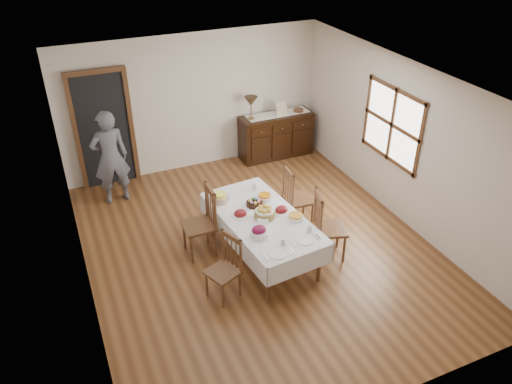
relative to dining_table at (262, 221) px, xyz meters
name	(u,v)px	position (x,y,z in m)	size (l,w,h in m)	color
ground	(259,248)	(0.03, 0.19, -0.62)	(6.00, 6.00, 0.00)	brown
room_shell	(238,142)	(-0.11, 0.61, 1.02)	(5.02, 6.02, 2.65)	silver
dining_table	(262,221)	(0.00, 0.00, 0.00)	(1.25, 2.16, 0.71)	white
chair_left_near	(225,267)	(-0.79, -0.57, -0.15)	(0.51, 0.51, 0.93)	brown
chair_left_far	(202,221)	(-0.77, 0.45, -0.07)	(0.46, 0.46, 1.09)	brown
chair_right_near	(327,225)	(0.87, -0.37, -0.07)	(0.56, 0.56, 1.08)	brown
chair_right_far	(296,197)	(0.84, 0.55, -0.10)	(0.46, 0.46, 1.03)	brown
sideboard	(276,135)	(1.63, 2.91, -0.17)	(1.49, 0.54, 0.89)	black
person	(110,155)	(-1.70, 2.47, 0.28)	(0.56, 0.36, 1.80)	#555763
bread_basket	(265,213)	(0.03, -0.03, 0.16)	(0.30, 0.30, 0.18)	olive
egg_basket	(254,203)	(0.02, 0.32, 0.13)	(0.25, 0.25, 0.11)	black
ham_platter_a	(240,214)	(-0.27, 0.14, 0.12)	(0.27, 0.27, 0.11)	white
ham_platter_b	(281,210)	(0.31, 0.00, 0.12)	(0.29, 0.29, 0.11)	white
beet_bowl	(259,232)	(-0.23, -0.42, 0.16)	(0.25, 0.25, 0.16)	white
carrot_bowl	(265,197)	(0.22, 0.40, 0.13)	(0.21, 0.21, 0.09)	white
pineapple_bowl	(220,198)	(-0.42, 0.63, 0.15)	(0.26, 0.26, 0.14)	tan
casserole_dish	(296,217)	(0.41, -0.25, 0.12)	(0.24, 0.24, 0.08)	white
butter_dish	(263,221)	(-0.06, -0.15, 0.12)	(0.15, 0.10, 0.07)	white
setting_left	(279,249)	(-0.12, -0.81, 0.11)	(0.43, 0.31, 0.10)	white
setting_right	(306,236)	(0.34, -0.70, 0.11)	(0.43, 0.31, 0.10)	white
glass_far_a	(228,196)	(-0.28, 0.63, 0.14)	(0.07, 0.07, 0.10)	silver
glass_far_b	(255,186)	(0.21, 0.74, 0.14)	(0.06, 0.06, 0.11)	silver
runner	(278,114)	(1.68, 2.95, 0.28)	(1.30, 0.35, 0.01)	white
table_lamp	(251,102)	(1.09, 2.92, 0.63)	(0.26, 0.26, 0.46)	brown
picture_frame	(282,109)	(1.70, 2.83, 0.41)	(0.22, 0.08, 0.28)	beige
deco_bowl	(298,110)	(2.11, 2.89, 0.30)	(0.20, 0.20, 0.06)	brown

